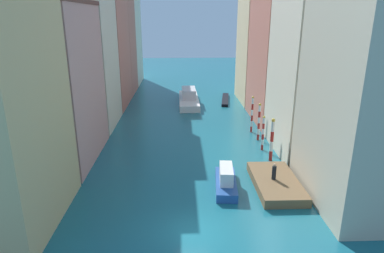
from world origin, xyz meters
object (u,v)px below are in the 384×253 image
mooring_pole_0 (272,139)px  motorboat_0 (226,180)px  mooring_pole_2 (259,122)px  gondola_black (225,100)px  person_on_dock (274,172)px  mooring_pole_1 (263,133)px  mooring_pole_3 (252,114)px  vaporetto_white (189,98)px  waterfront_dock (276,183)px

mooring_pole_0 → motorboat_0: size_ratio=0.83×
mooring_pole_2 → gondola_black: mooring_pole_2 is taller
motorboat_0 → mooring_pole_2: bearing=65.3°
person_on_dock → mooring_pole_1: mooring_pole_1 is taller
gondola_black → motorboat_0: (-3.97, -31.18, 0.48)m
mooring_pole_0 → mooring_pole_1: (-0.19, 2.87, -0.29)m
mooring_pole_3 → vaporetto_white: mooring_pole_3 is taller
person_on_dock → gondola_black: 31.27m
motorboat_0 → vaporetto_white: bearing=94.7°
mooring_pole_1 → gondola_black: mooring_pole_1 is taller
mooring_pole_0 → motorboat_0: mooring_pole_0 is taller
mooring_pole_1 → vaporetto_white: (-7.49, 20.97, -1.08)m
mooring_pole_2 → person_on_dock: bearing=-96.2°
vaporetto_white → mooring_pole_3: bearing=-63.3°
vaporetto_white → mooring_pole_1: bearing=-70.4°
mooring_pole_0 → mooring_pole_2: size_ratio=1.00×
gondola_black → motorboat_0: motorboat_0 is taller
mooring_pole_3 → motorboat_0: (-5.11, -14.47, -1.66)m
motorboat_0 → mooring_pole_1: bearing=59.0°
person_on_dock → vaporetto_white: size_ratio=0.12×
person_on_dock → gondola_black: bearing=90.1°
gondola_black → motorboat_0: size_ratio=1.60×
mooring_pole_0 → mooring_pole_1: mooring_pole_0 is taller
waterfront_dock → gondola_black: bearing=90.6°
waterfront_dock → mooring_pole_2: bearing=84.9°
waterfront_dock → mooring_pole_3: bearing=86.7°
person_on_dock → mooring_pole_2: 11.69m
mooring_pole_0 → mooring_pole_1: bearing=93.8°
person_on_dock → mooring_pole_3: mooring_pole_3 is taller
mooring_pole_3 → vaporetto_white: (-7.51, 14.94, -1.45)m
waterfront_dock → mooring_pole_0: (0.99, 5.56, 1.89)m
waterfront_dock → vaporetto_white: size_ratio=0.61×
waterfront_dock → mooring_pole_3: size_ratio=1.54×
vaporetto_white → motorboat_0: vaporetto_white is taller
mooring_pole_0 → mooring_pole_3: (-0.16, 8.91, 0.08)m
mooring_pole_1 → mooring_pole_2: size_ratio=0.87×
vaporetto_white → gondola_black: 6.65m
waterfront_dock → vaporetto_white: 30.16m
mooring_pole_3 → vaporetto_white: size_ratio=0.39×
mooring_pole_3 → gondola_black: 16.88m
vaporetto_white → motorboat_0: size_ratio=2.18×
person_on_dock → mooring_pole_3: bearing=85.8°
person_on_dock → mooring_pole_0: size_ratio=0.32×
motorboat_0 → person_on_dock: bearing=-0.9°
waterfront_dock → mooring_pole_2: (1.04, 11.53, 1.90)m
person_on_dock → vaporetto_white: bearing=102.4°
motorboat_0 → mooring_pole_0: bearing=46.6°
waterfront_dock → mooring_pole_1: bearing=84.6°
mooring_pole_2 → vaporetto_white: mooring_pole_2 is taller
waterfront_dock → motorboat_0: motorboat_0 is taller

